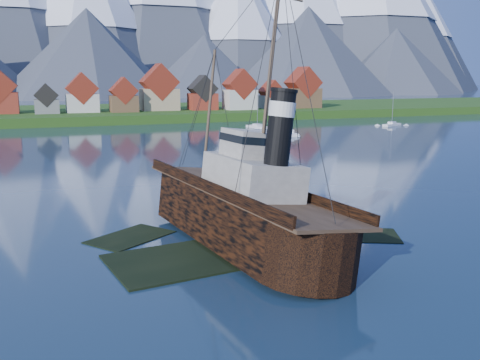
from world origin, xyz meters
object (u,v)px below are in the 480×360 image
object	(u,v)px
tugboat_wreck	(231,205)
sailboat_d	(289,134)
sailboat_f	(392,125)
sailboat_e	(257,127)

from	to	relation	value
tugboat_wreck	sailboat_d	distance (m)	94.13
sailboat_f	sailboat_e	bearing A→B (deg)	-125.01
sailboat_e	sailboat_f	xyz separation A→B (m)	(42.82, -8.83, 0.03)
tugboat_wreck	sailboat_e	size ratio (longest dim) A/B	3.22
tugboat_wreck	sailboat_f	world-z (taller)	tugboat_wreck
tugboat_wreck	sailboat_d	bearing A→B (deg)	53.43
tugboat_wreck	sailboat_f	distance (m)	129.95
sailboat_e	sailboat_f	world-z (taller)	sailboat_f
sailboat_e	sailboat_f	bearing A→B (deg)	-26.26
tugboat_wreck	sailboat_d	world-z (taller)	tugboat_wreck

